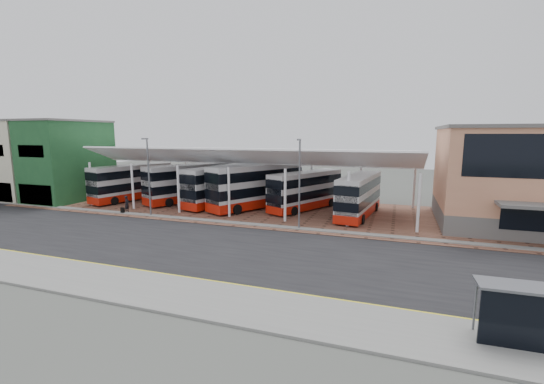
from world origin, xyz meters
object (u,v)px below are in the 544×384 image
object	(u,v)px
bus_0	(132,183)
bus_3	(256,186)
pedestrian	(127,204)
bus_2	(222,186)
bus_shelter	(525,310)
bus_1	(189,183)
bus_4	(306,191)
bus_5	(359,196)

from	to	relation	value
bus_0	bus_3	distance (m)	17.01
pedestrian	bus_2	bearing A→B (deg)	-52.15
bus_shelter	bus_3	bearing A→B (deg)	130.40
bus_1	bus_4	bearing A→B (deg)	25.46
bus_4	bus_shelter	world-z (taller)	bus_4
bus_0	bus_1	world-z (taller)	bus_1
bus_2	pedestrian	world-z (taller)	bus_2
bus_3	bus_shelter	size ratio (longest dim) A/B	3.89
bus_3	bus_4	world-z (taller)	bus_3
bus_1	bus_3	xyz separation A→B (m)	(9.45, -0.85, 0.16)
bus_1	pedestrian	bearing A→B (deg)	-85.71
bus_5	pedestrian	size ratio (longest dim) A/B	5.79
bus_1	bus_2	distance (m)	4.83
bus_1	bus_3	bearing A→B (deg)	19.71
bus_2	bus_5	size ratio (longest dim) A/B	1.09
bus_1	bus_4	xyz separation A→B (m)	(14.99, 0.17, -0.21)
bus_1	bus_4	world-z (taller)	bus_1
bus_2	pedestrian	bearing A→B (deg)	-122.23
bus_2	bus_3	distance (m)	4.66
bus_2	bus_5	world-z (taller)	bus_2
bus_1	bus_2	world-z (taller)	bus_1
bus_5	bus_4	bearing A→B (deg)	173.65
bus_2	bus_3	xyz separation A→B (m)	(4.64, -0.46, 0.19)
bus_5	bus_shelter	distance (m)	23.54
bus_0	bus_3	bearing A→B (deg)	15.70
bus_5	bus_1	bearing A→B (deg)	-176.21
bus_1	bus_shelter	world-z (taller)	bus_1
bus_5	bus_shelter	size ratio (longest dim) A/B	3.42
bus_1	bus_5	distance (m)	21.06
bus_0	bus_2	size ratio (longest dim) A/B	0.98
bus_5	pedestrian	xyz separation A→B (m)	(-23.93, -6.46, -1.20)
bus_4	bus_2	bearing A→B (deg)	-151.54
bus_1	pedestrian	distance (m)	8.41
bus_0	bus_shelter	distance (m)	43.19
bus_0	bus_3	world-z (taller)	bus_3
bus_4	bus_shelter	distance (m)	27.60
bus_4	bus_3	bearing A→B (deg)	-144.25
bus_0	bus_shelter	world-z (taller)	bus_0
bus_1	bus_3	size ratio (longest dim) A/B	0.95
bus_4	pedestrian	distance (m)	19.61
bus_2	bus_shelter	xyz separation A→B (m)	(24.90, -22.79, -0.70)
bus_5	bus_shelter	xyz separation A→B (m)	(8.69, -21.87, -0.52)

